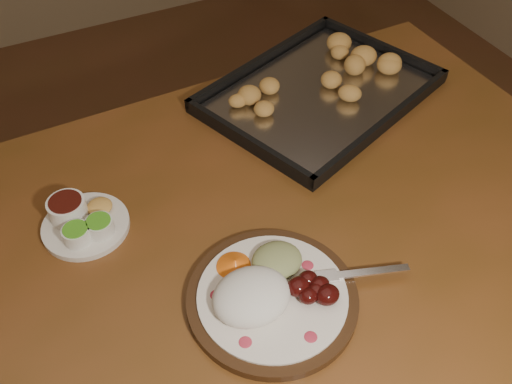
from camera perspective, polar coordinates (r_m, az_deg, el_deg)
ground at (r=1.74m, az=-6.61°, el=-17.00°), size 4.00×4.00×0.00m
dining_table at (r=1.10m, az=-2.24°, el=-7.45°), size 1.52×0.93×0.75m
dinner_plate at (r=0.93m, az=1.28°, el=-10.04°), size 0.37×0.28×0.06m
condiment_saucer at (r=1.07m, az=-17.02°, el=-2.76°), size 0.16×0.16×0.05m
baking_tray at (r=1.32m, az=6.39°, el=10.03°), size 0.59×0.52×0.05m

